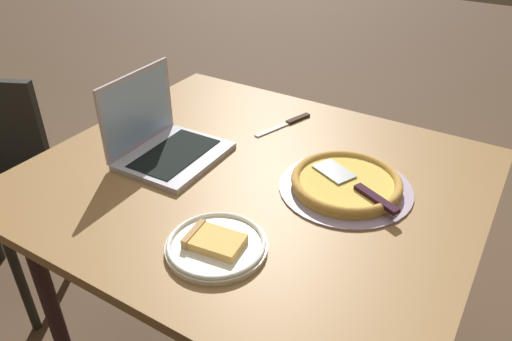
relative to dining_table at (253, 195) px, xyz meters
The scene contains 5 objects.
dining_table is the anchor object (origin of this frame).
laptop 0.32m from the dining_table, behind, with size 0.27×0.31×0.25m.
pizza_plate 0.34m from the dining_table, 73.51° to the right, with size 0.24×0.24×0.04m.
pizza_tray 0.28m from the dining_table, 15.94° to the left, with size 0.37×0.37×0.04m.
table_knife 0.35m from the dining_table, 101.08° to the left, with size 0.09×0.24×0.01m.
Camera 1 is at (0.63, -1.00, 1.54)m, focal length 34.15 mm.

